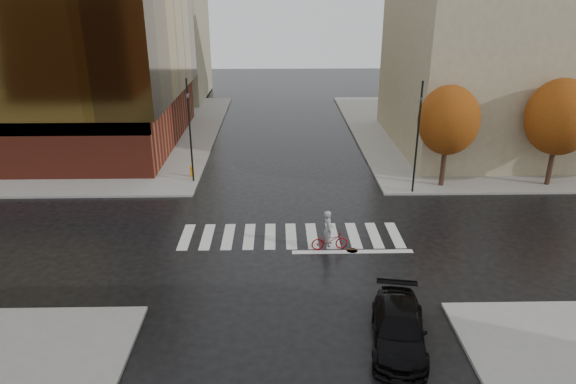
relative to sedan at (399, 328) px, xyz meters
name	(u,v)px	position (x,y,z in m)	size (l,w,h in m)	color
ground	(291,240)	(-3.67, 8.33, -0.68)	(120.00, 120.00, 0.00)	black
sidewalk_nw	(49,133)	(-24.67, 29.33, -0.61)	(30.00, 30.00, 0.15)	gray
sidewalk_ne	(517,131)	(17.33, 29.33, -0.61)	(30.00, 30.00, 0.15)	gray
crosswalk	(291,236)	(-3.67, 8.83, -0.68)	(12.00, 3.00, 0.01)	silver
office_glass	(2,41)	(-25.67, 26.32, 7.60)	(27.00, 19.00, 16.00)	maroon
building_ne_tan	(507,30)	(13.33, 25.33, 8.47)	(16.00, 16.00, 18.00)	gray
building_nw_far	(138,7)	(-19.67, 45.33, 9.47)	(14.00, 12.00, 20.00)	gray
tree_ne_a	(449,120)	(6.33, 15.73, 3.78)	(3.80, 3.80, 6.50)	black
tree_ne_b	(560,117)	(13.33, 15.73, 3.94)	(4.20, 4.20, 6.89)	black
sedan	(399,328)	(0.00, 0.00, 0.00)	(1.91, 4.69, 1.36)	black
cyclist	(329,236)	(-1.83, 7.33, 0.03)	(1.89, 0.82, 2.09)	maroon
traffic_light_nw	(190,125)	(-9.97, 16.84, 3.28)	(0.20, 0.18, 6.79)	black
traffic_light_ne	(418,131)	(4.17, 14.63, 3.39)	(0.20, 0.22, 6.95)	black
fire_hydrant	(192,170)	(-10.17, 17.68, -0.09)	(0.28, 0.28, 0.79)	orange
manhole	(352,251)	(-0.68, 7.15, -0.67)	(0.57, 0.57, 0.01)	#3E2816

